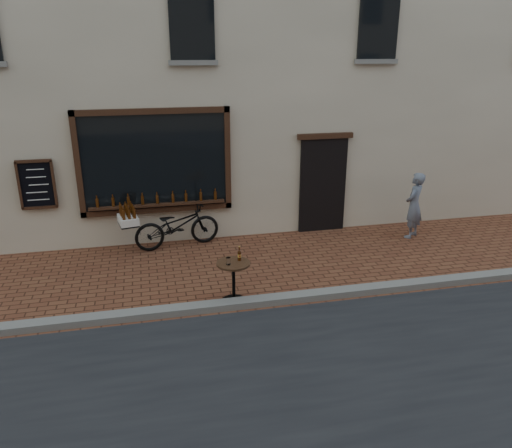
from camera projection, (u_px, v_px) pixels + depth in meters
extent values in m
plane|color=brown|center=(283.00, 308.00, 8.43)|extent=(90.00, 90.00, 0.00)
cube|color=slate|center=(280.00, 299.00, 8.59)|extent=(90.00, 0.25, 0.12)
cube|color=beige|center=(218.00, 11.00, 12.71)|extent=(28.00, 6.00, 10.00)
cube|color=black|center=(155.00, 162.00, 10.58)|extent=(3.00, 0.06, 2.00)
cube|color=black|center=(151.00, 111.00, 10.20)|extent=(3.24, 0.10, 0.12)
cube|color=black|center=(158.00, 210.00, 10.92)|extent=(3.24, 0.10, 0.12)
cube|color=black|center=(78.00, 166.00, 10.24)|extent=(0.12, 0.10, 2.24)
cube|color=black|center=(228.00, 159.00, 10.89)|extent=(0.12, 0.10, 2.24)
cube|color=black|center=(158.00, 205.00, 10.83)|extent=(2.90, 0.16, 0.05)
cube|color=black|center=(323.00, 185.00, 11.63)|extent=(1.10, 0.10, 2.20)
cube|color=black|center=(325.00, 136.00, 11.21)|extent=(1.30, 0.10, 0.12)
cube|color=black|center=(37.00, 184.00, 10.19)|extent=(0.62, 0.04, 0.92)
cylinder|color=#3D1C07|center=(98.00, 203.00, 10.53)|extent=(0.06, 0.06, 0.19)
cylinder|color=#3D1C07|center=(113.00, 202.00, 10.60)|extent=(0.06, 0.06, 0.19)
cylinder|color=#3D1C07|center=(128.00, 201.00, 10.66)|extent=(0.06, 0.06, 0.19)
cylinder|color=#3D1C07|center=(143.00, 200.00, 10.73)|extent=(0.06, 0.06, 0.19)
cylinder|color=#3D1C07|center=(158.00, 199.00, 10.79)|extent=(0.06, 0.06, 0.19)
cylinder|color=#3D1C07|center=(172.00, 198.00, 10.85)|extent=(0.06, 0.06, 0.19)
cylinder|color=#3D1C07|center=(187.00, 197.00, 10.92)|extent=(0.06, 0.06, 0.19)
cylinder|color=#3D1C07|center=(201.00, 197.00, 10.98)|extent=(0.06, 0.06, 0.19)
cylinder|color=#3D1C07|center=(215.00, 196.00, 11.05)|extent=(0.06, 0.06, 0.19)
cube|color=black|center=(192.00, 23.00, 9.85)|extent=(0.90, 0.06, 1.40)
cube|color=black|center=(379.00, 25.00, 10.68)|extent=(0.90, 0.06, 1.40)
imported|color=black|center=(177.00, 225.00, 10.84)|extent=(1.95, 0.99, 0.98)
cube|color=black|center=(128.00, 224.00, 10.39)|extent=(0.46, 0.58, 0.03)
cube|color=silver|center=(128.00, 220.00, 10.36)|extent=(0.47, 0.60, 0.15)
cylinder|color=#3D1C07|center=(134.00, 214.00, 10.17)|extent=(0.06, 0.06, 0.21)
cylinder|color=#3D1C07|center=(129.00, 214.00, 10.13)|extent=(0.06, 0.06, 0.21)
cylinder|color=#3D1C07|center=(124.00, 215.00, 10.09)|extent=(0.06, 0.06, 0.21)
cylinder|color=#3D1C07|center=(133.00, 212.00, 10.28)|extent=(0.06, 0.06, 0.21)
cylinder|color=#3D1C07|center=(128.00, 212.00, 10.24)|extent=(0.06, 0.06, 0.21)
cylinder|color=#3D1C07|center=(123.00, 213.00, 10.20)|extent=(0.06, 0.06, 0.21)
cylinder|color=#3D1C07|center=(132.00, 210.00, 10.39)|extent=(0.06, 0.06, 0.21)
cylinder|color=#3D1C07|center=(127.00, 211.00, 10.35)|extent=(0.06, 0.06, 0.21)
cylinder|color=#3D1C07|center=(121.00, 211.00, 10.31)|extent=(0.06, 0.06, 0.21)
cylinder|color=#3D1C07|center=(131.00, 208.00, 10.51)|extent=(0.06, 0.06, 0.21)
cylinder|color=#3D1C07|center=(126.00, 209.00, 10.47)|extent=(0.06, 0.06, 0.21)
cylinder|color=#3D1C07|center=(120.00, 209.00, 10.42)|extent=(0.06, 0.06, 0.21)
cylinder|color=black|center=(234.00, 301.00, 8.63)|extent=(0.42, 0.42, 0.03)
cylinder|color=black|center=(234.00, 282.00, 8.51)|extent=(0.06, 0.06, 0.67)
cylinder|color=#311C10|center=(233.00, 263.00, 8.39)|extent=(0.57, 0.57, 0.04)
cylinder|color=gold|center=(239.00, 256.00, 8.43)|extent=(0.06, 0.06, 0.06)
cylinder|color=white|center=(228.00, 261.00, 8.29)|extent=(0.07, 0.07, 0.12)
imported|color=slate|center=(414.00, 205.00, 11.31)|extent=(0.66, 0.63, 1.52)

